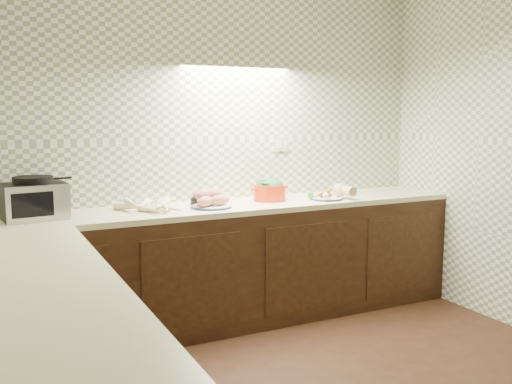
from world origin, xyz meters
name	(u,v)px	position (x,y,z in m)	size (l,w,h in m)	color
room	(359,102)	(0.00, 0.00, 1.63)	(3.60, 3.60, 2.60)	black
counter	(185,311)	(-0.68, 0.68, 0.45)	(3.60, 3.60, 0.90)	black
toaster_oven	(34,199)	(-1.39, 1.53, 1.03)	(0.41, 0.34, 0.27)	black
parsnip_pile	(148,206)	(-0.66, 1.51, 0.94)	(0.47, 0.44, 0.08)	#F9F2C6
sweet_potato_plate	(210,200)	(-0.22, 1.45, 0.95)	(0.29, 0.29, 0.13)	#161E44
onion_bowl	(199,199)	(-0.24, 1.62, 0.94)	(0.13, 0.13, 0.10)	black
dutch_oven	(270,190)	(0.32, 1.55, 0.98)	(0.31, 0.27, 0.17)	red
veg_plate	(332,193)	(0.79, 1.40, 0.94)	(0.35, 0.26, 0.12)	#161E44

